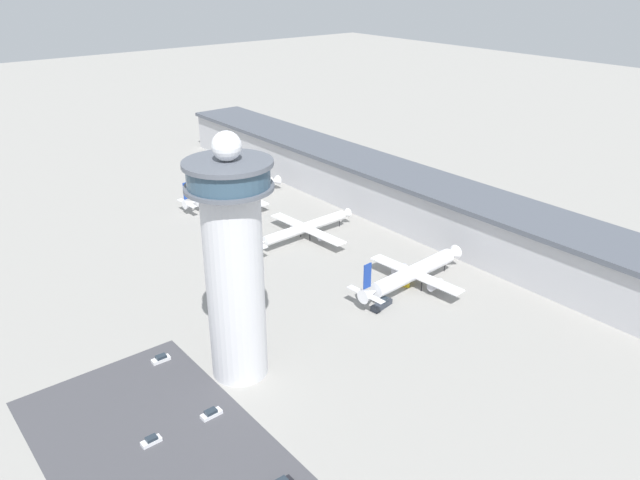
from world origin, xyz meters
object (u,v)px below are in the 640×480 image
Objects in this scene: control_tower at (234,262)px; service_truck_catering at (406,279)px; airplane_gate_bravo at (305,228)px; service_truck_fuel at (382,304)px; airplane_gate_alpha at (235,192)px; airplane_gate_charlie at (413,273)px; car_grey_coupe at (151,441)px; car_maroon_suv at (211,414)px; car_yellow_taxi at (161,359)px.

control_tower reaches higher than service_truck_catering.
airplane_gate_bravo is 5.56× the size of service_truck_fuel.
airplane_gate_charlie is (96.07, 2.67, 0.88)m from airplane_gate_alpha.
control_tower is at bearing 109.39° from car_grey_coupe.
airplane_gate_alpha is at bearing -178.41° from airplane_gate_charlie.
car_maroon_suv is (61.55, -72.31, -3.54)m from airplane_gate_bravo.
airplane_gate_charlie reaches higher than car_yellow_taxi.
service_truck_catering is (45.13, 4.23, -3.03)m from airplane_gate_bravo.
service_truck_catering reaches higher than car_maroon_suv.
airplane_gate_charlie reaches higher than airplane_gate_alpha.
control_tower reaches higher than airplane_gate_charlie.
car_maroon_suv is at bearing -1.06° from car_yellow_taxi.
airplane_gate_alpha reaches higher than car_yellow_taxi.
airplane_gate_alpha is 5.84× the size of service_truck_fuel.
airplane_gate_bravo is at bearing 166.94° from service_truck_fuel.
airplane_gate_alpha is at bearing 139.12° from car_yellow_taxi.
car_maroon_suv is at bearing -49.59° from airplane_gate_bravo.
control_tower reaches higher than airplane_gate_bravo.
car_yellow_taxi is (-15.46, -13.05, -28.15)m from control_tower.
airplane_gate_charlie reaches higher than service_truck_catering.
car_yellow_taxi is (36.22, -71.85, -3.52)m from airplane_gate_bravo.
service_truck_catering is 0.83× the size of service_truck_fuel.
airplane_gate_charlie is at bearing 93.04° from control_tower.
airplane_gate_alpha is 1.05× the size of airplane_gate_bravo.
airplane_gate_bravo is 95.03m from car_maroon_suv.
service_truck_catering is at bearing 100.13° from car_grey_coupe.
airplane_gate_bravo is at bearing 130.41° from car_maroon_suv.
service_truck_fuel is at bearing -69.61° from service_truck_catering.
car_grey_coupe is (108.92, -86.68, -3.40)m from airplane_gate_alpha.
airplane_gate_bravo reaches higher than car_grey_coupe.
airplane_gate_charlie reaches higher than car_maroon_suv.
car_yellow_taxi reaches higher than car_grey_coupe.
service_truck_fuel reaches higher than car_maroon_suv.
airplane_gate_alpha is at bearing 172.71° from service_truck_fuel.
airplane_gate_alpha is (-99.38, 59.58, -24.78)m from control_tower.
airplane_gate_alpha is 111.03m from car_yellow_taxi.
control_tower is at bearing -30.94° from airplane_gate_alpha.
car_grey_coupe is 0.91× the size of car_yellow_taxi.
control_tower is at bearing -48.68° from airplane_gate_bravo.
service_truck_fuel is (5.98, -16.08, -0.12)m from service_truck_catering.
service_truck_fuel is at bearing 76.07° from car_yellow_taxi.
control_tower is at bearing -86.96° from airplane_gate_charlie.
airplane_gate_alpha reaches higher than airplane_gate_bravo.
service_truck_fuel is 1.72× the size of car_yellow_taxi.
airplane_gate_alpha is 131.48m from car_maroon_suv.
service_truck_catering is at bearing 2.13° from airplane_gate_alpha.
airplane_gate_alpha is at bearing -177.87° from service_truck_catering.
airplane_gate_alpha is 10.97× the size of car_grey_coupe.
airplane_gate_alpha is 99.64m from service_truck_fuel.
car_maroon_suv is 1.13× the size of car_grey_coupe.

